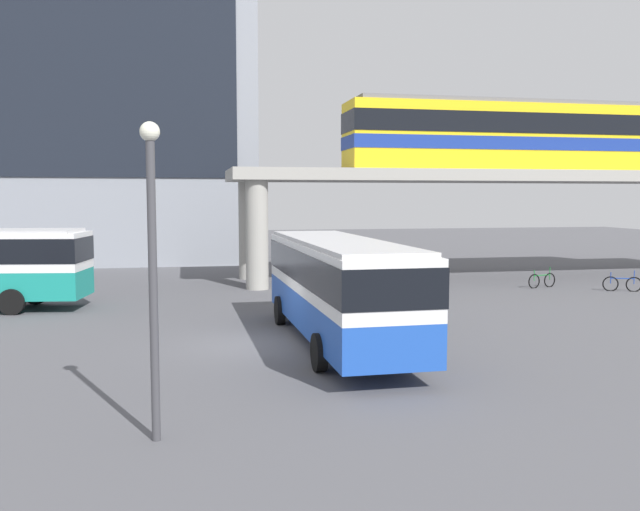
# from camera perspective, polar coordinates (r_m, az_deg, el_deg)

# --- Properties ---
(ground_plane) EXTENTS (120.00, 120.00, 0.00)m
(ground_plane) POSITION_cam_1_polar(r_m,az_deg,el_deg) (30.56, -7.81, -3.51)
(ground_plane) COLOR #515156
(station_building) EXTENTS (28.10, 13.31, 21.22)m
(station_building) POSITION_cam_1_polar(r_m,az_deg,el_deg) (51.70, -22.10, 11.44)
(station_building) COLOR gray
(station_building) RESTS_ON ground_plane
(elevated_platform) EXTENTS (31.96, 5.91, 5.92)m
(elevated_platform) POSITION_cam_1_polar(r_m,az_deg,el_deg) (39.13, 16.40, 5.65)
(elevated_platform) COLOR #9E9B93
(elevated_platform) RESTS_ON ground_plane
(train) EXTENTS (22.78, 2.96, 3.84)m
(train) POSITION_cam_1_polar(r_m,az_deg,el_deg) (40.05, 18.60, 9.61)
(train) COLOR yellow
(train) RESTS_ON elevated_platform
(bus_main) EXTENTS (2.89, 11.08, 3.22)m
(bus_main) POSITION_cam_1_polar(r_m,az_deg,el_deg) (20.46, 1.52, -2.06)
(bus_main) COLOR #1E4CB2
(bus_main) RESTS_ON ground_plane
(bicycle_silver) EXTENTS (1.65, 0.80, 1.04)m
(bicycle_silver) POSITION_cam_1_polar(r_m,az_deg,el_deg) (29.11, 2.81, -3.18)
(bicycle_silver) COLOR black
(bicycle_silver) RESTS_ON ground_plane
(bicycle_green) EXTENTS (1.74, 0.55, 1.04)m
(bicycle_green) POSITION_cam_1_polar(r_m,az_deg,el_deg) (35.09, 18.37, -2.03)
(bicycle_green) COLOR black
(bicycle_green) RESTS_ON ground_plane
(bicycle_blue) EXTENTS (1.67, 0.75, 1.04)m
(bicycle_blue) POSITION_cam_1_polar(r_m,az_deg,el_deg) (35.14, 24.34, -2.21)
(bicycle_blue) COLOR black
(bicycle_blue) RESTS_ON ground_plane
(pedestrian_walking_across) EXTENTS (0.43, 0.48, 1.82)m
(pedestrian_walking_across) POSITION_cam_1_polar(r_m,az_deg,el_deg) (31.77, 1.59, -1.57)
(pedestrian_walking_across) COLOR navy
(pedestrian_walking_across) RESTS_ON ground_plane
(lamp_post) EXTENTS (0.36, 0.36, 5.86)m
(lamp_post) POSITION_cam_1_polar(r_m,az_deg,el_deg) (12.51, -14.08, 0.15)
(lamp_post) COLOR #3F3F44
(lamp_post) RESTS_ON ground_plane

